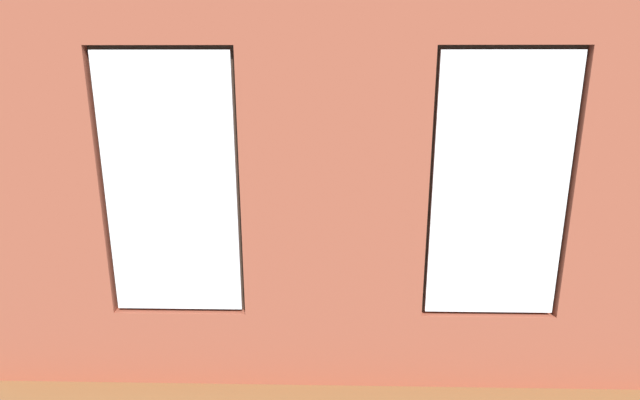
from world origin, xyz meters
name	(u,v)px	position (x,y,z in m)	size (l,w,h in m)	color
ground_plane	(332,267)	(0.00, 0.00, -0.05)	(6.41, 5.67, 0.10)	brown
brick_wall_with_windows	(334,189)	(0.00, 2.45, 1.62)	(5.81, 0.30, 3.27)	brown
white_wall_right	(93,140)	(2.86, 0.20, 1.63)	(0.10, 4.67, 3.27)	white
couch_by_window	(240,305)	(0.87, 1.81, 0.33)	(1.86, 0.87, 0.80)	black
couch_left	(525,261)	(-2.21, 0.64, 0.33)	(0.88, 2.06, 0.80)	black
coffee_table	(293,237)	(0.50, 0.06, 0.39)	(1.34, 0.73, 0.44)	tan
cup_ceramic	(300,232)	(0.40, 0.17, 0.49)	(0.08, 0.08, 0.09)	#4C4C51
candle_jar	(260,232)	(0.90, 0.17, 0.49)	(0.08, 0.08, 0.10)	#B7333D
remote_black	(322,229)	(0.13, -0.07, 0.45)	(0.05, 0.17, 0.02)	black
remote_gray	(293,232)	(0.50, 0.06, 0.45)	(0.05, 0.17, 0.02)	#59595B
remote_silver	(281,230)	(0.67, -0.03, 0.45)	(0.05, 0.17, 0.02)	#B2B2B7
media_console	(148,229)	(2.56, -0.47, 0.30)	(1.08, 0.42, 0.59)	black
tv_flatscreen	(143,182)	(2.56, -0.47, 0.97)	(1.09, 0.20, 0.75)	black
papasan_chair	(267,194)	(1.06, -1.81, 0.46)	(1.19, 1.19, 0.73)	olive
potted_plant_mid_room_small	(388,224)	(-0.78, -0.59, 0.36)	(0.36, 0.36, 0.55)	#47423D
potted_plant_corner_near_left	(478,190)	(-2.36, -1.84, 0.54)	(0.61, 0.68, 1.20)	#47423D
potted_plant_corner_far_left	(599,275)	(-2.36, 1.89, 0.71)	(0.81, 0.88, 1.28)	#9E5638
potted_plant_by_left_couch	(458,222)	(-1.81, -0.83, 0.32)	(0.35, 0.35, 0.48)	beige
potted_plant_between_couches	(387,283)	(-0.51, 1.76, 0.54)	(0.66, 0.66, 0.84)	#47423D
potted_plant_foreground_right	(194,184)	(2.25, -1.79, 0.63)	(0.72, 0.72, 1.07)	brown
potted_plant_near_tv	(162,235)	(2.01, 0.52, 0.56)	(0.50, 0.50, 0.89)	brown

